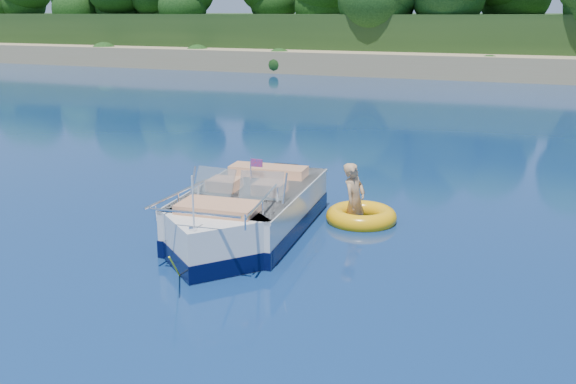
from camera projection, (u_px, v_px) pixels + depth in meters
name	position (u px, v px, depth m)	size (l,w,h in m)	color
ground	(160.00, 297.00, 9.68)	(160.00, 160.00, 0.00)	#0A224C
shoreline	(506.00, 44.00, 66.11)	(170.00, 59.00, 6.00)	#9E895C
motorboat	(245.00, 217.00, 12.25)	(2.46, 5.85, 1.95)	white
tow_tube	(361.00, 217.00, 13.15)	(1.75, 1.75, 0.38)	#FFB00C
boy	(354.00, 221.00, 13.17)	(0.60, 0.39, 1.65)	tan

